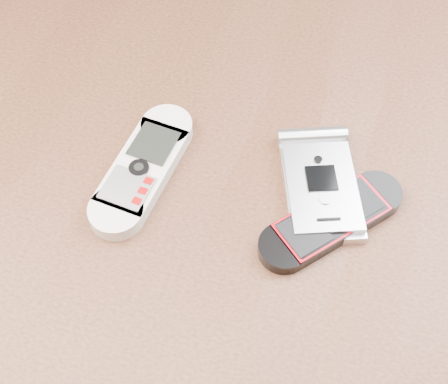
# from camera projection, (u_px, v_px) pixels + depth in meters

# --- Properties ---
(table) EXTENTS (1.20, 0.80, 0.75)m
(table) POSITION_uv_depth(u_px,v_px,m) (219.00, 256.00, 0.60)
(table) COLOR black
(table) RESTS_ON ground
(nokia_white) EXTENTS (0.06, 0.14, 0.02)m
(nokia_white) POSITION_uv_depth(u_px,v_px,m) (143.00, 168.00, 0.52)
(nokia_white) COLOR silver
(nokia_white) RESTS_ON table
(nokia_black_red) EXTENTS (0.12, 0.13, 0.01)m
(nokia_black_red) POSITION_uv_depth(u_px,v_px,m) (331.00, 220.00, 0.50)
(nokia_black_red) COLOR black
(nokia_black_red) RESTS_ON table
(motorola_razr) EXTENTS (0.09, 0.13, 0.02)m
(motorola_razr) POSITION_uv_depth(u_px,v_px,m) (321.00, 186.00, 0.51)
(motorola_razr) COLOR silver
(motorola_razr) RESTS_ON table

